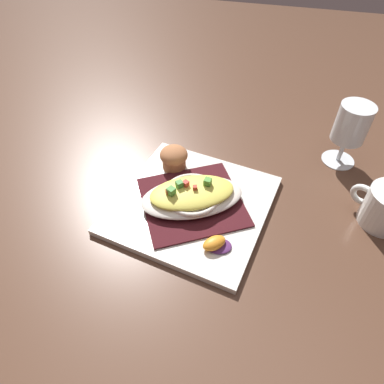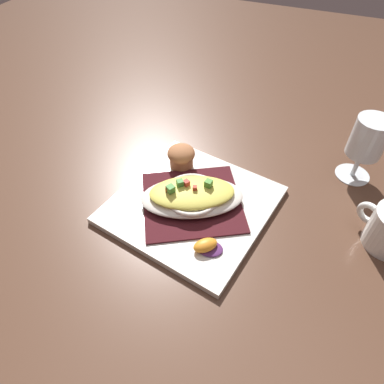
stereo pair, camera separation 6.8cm
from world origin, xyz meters
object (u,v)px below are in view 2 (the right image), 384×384
at_px(orange_garnish, 207,246).
at_px(stemmed_glass, 368,141).
at_px(square_plate, 192,204).
at_px(muffin, 181,156).
at_px(gratin_dish, 192,195).

bearing_deg(orange_garnish, stemmed_glass, 54.56).
distance_m(square_plate, muffin, 0.12).
distance_m(gratin_dish, orange_garnish, 0.12).
xyz_separation_m(muffin, stemmed_glass, (0.36, 0.13, 0.05)).
bearing_deg(muffin, orange_garnish, -54.96).
height_order(gratin_dish, muffin, gratin_dish).
height_order(square_plate, gratin_dish, gratin_dish).
height_order(gratin_dish, orange_garnish, gratin_dish).
bearing_deg(muffin, gratin_dish, -55.55).
bearing_deg(orange_garnish, muffin, 125.04).
bearing_deg(square_plate, muffin, 124.50).
relative_size(square_plate, gratin_dish, 1.26).
relative_size(square_plate, stemmed_glass, 2.02).
relative_size(orange_garnish, stemmed_glass, 0.41).
bearing_deg(gratin_dish, square_plate, 9.97).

